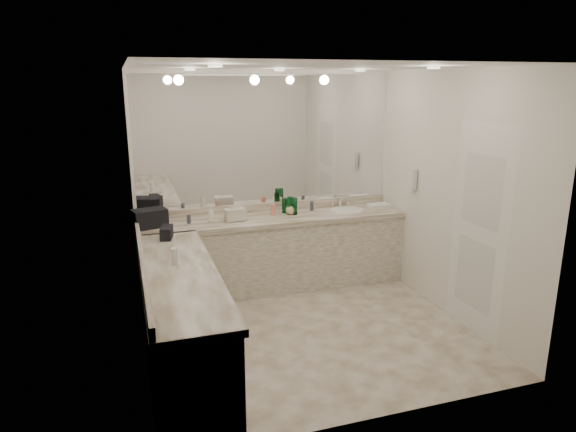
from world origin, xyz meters
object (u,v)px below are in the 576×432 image
object	(u,v)px
soap_bottle_b	(232,214)
soap_bottle_c	(291,208)
sink	(347,211)
black_toiletry_bag	(150,218)
soap_bottle_a	(211,214)
cream_cosmetic_case	(235,215)
wall_phone	(412,179)
hand_towel	(379,205)

from	to	relation	value
soap_bottle_b	soap_bottle_c	distance (m)	0.74
sink	black_toiletry_bag	size ratio (longest dim) A/B	1.22
sink	soap_bottle_a	bearing A→B (deg)	-179.21
cream_cosmetic_case	soap_bottle_a	world-z (taller)	soap_bottle_a
cream_cosmetic_case	soap_bottle_b	xyz separation A→B (m)	(-0.03, 0.01, 0.01)
wall_phone	cream_cosmetic_case	xyz separation A→B (m)	(-2.04, 0.45, -0.38)
cream_cosmetic_case	hand_towel	xyz separation A→B (m)	(1.89, 0.08, -0.05)
cream_cosmetic_case	sink	bearing A→B (deg)	-2.88
hand_towel	soap_bottle_c	xyz separation A→B (m)	(-1.19, 0.01, 0.06)
black_toiletry_bag	soap_bottle_c	xyz separation A→B (m)	(1.66, 0.06, -0.02)
wall_phone	black_toiletry_bag	bearing A→B (deg)	170.90
sink	cream_cosmetic_case	world-z (taller)	cream_cosmetic_case
black_toiletry_bag	soap_bottle_b	bearing A→B (deg)	-1.05
hand_towel	soap_bottle_a	world-z (taller)	soap_bottle_a
black_toiletry_bag	soap_bottle_c	bearing A→B (deg)	1.92
wall_phone	soap_bottle_c	bearing A→B (deg)	158.10
sink	soap_bottle_c	xyz separation A→B (m)	(-0.73, 0.04, 0.08)
wall_phone	black_toiletry_bag	xyz separation A→B (m)	(-2.99, 0.48, -0.35)
black_toiletry_bag	cream_cosmetic_case	size ratio (longest dim) A/B	1.54
wall_phone	soap_bottle_c	distance (m)	1.48
hand_towel	soap_bottle_c	bearing A→B (deg)	179.61
sink	wall_phone	xyz separation A→B (m)	(0.61, -0.50, 0.46)
black_toiletry_bag	soap_bottle_a	size ratio (longest dim) A/B	1.91
sink	cream_cosmetic_case	bearing A→B (deg)	-178.02
wall_phone	hand_towel	distance (m)	0.69
hand_towel	soap_bottle_a	distance (m)	2.18
cream_cosmetic_case	hand_towel	bearing A→B (deg)	-2.55
cream_cosmetic_case	soap_bottle_a	xyz separation A→B (m)	(-0.28, 0.03, 0.03)
soap_bottle_c	soap_bottle_a	bearing A→B (deg)	-176.60
cream_cosmetic_case	soap_bottle_b	world-z (taller)	soap_bottle_b
soap_bottle_b	sink	bearing A→B (deg)	1.47
cream_cosmetic_case	soap_bottle_b	size ratio (longest dim) A/B	1.43
sink	wall_phone	distance (m)	0.91
soap_bottle_c	sink	bearing A→B (deg)	-2.76
wall_phone	soap_bottle_c	xyz separation A→B (m)	(-1.33, 0.54, -0.37)
black_toiletry_bag	soap_bottle_b	distance (m)	0.92
soap_bottle_c	soap_bottle_b	bearing A→B (deg)	-174.39
black_toiletry_bag	soap_bottle_c	size ratio (longest dim) A/B	2.26
soap_bottle_b	cream_cosmetic_case	bearing A→B (deg)	-18.86
cream_cosmetic_case	soap_bottle_b	distance (m)	0.04
black_toiletry_bag	cream_cosmetic_case	world-z (taller)	black_toiletry_bag
sink	wall_phone	world-z (taller)	wall_phone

